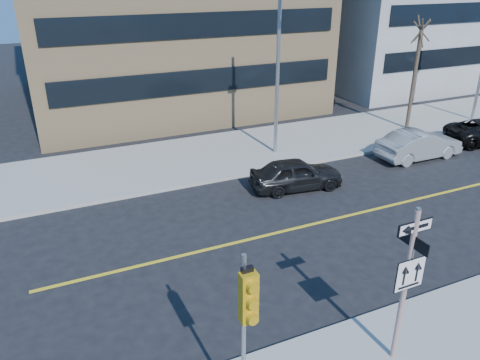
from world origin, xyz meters
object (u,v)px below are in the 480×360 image
traffic_signal (247,311)px  parked_car_a (296,174)px  parked_car_b (419,145)px  street_tree_west (421,34)px  sign_pole (407,279)px  streetlight_a (280,62)px

traffic_signal → parked_car_a: size_ratio=1.00×
traffic_signal → parked_car_b: size_ratio=0.90×
parked_car_b → street_tree_west: size_ratio=0.70×
parked_car_a → parked_car_b: size_ratio=0.90×
street_tree_west → sign_pole: bearing=-133.3°
sign_pole → streetlight_a: streetlight_a is taller
parked_car_b → traffic_signal: bearing=125.6°
streetlight_a → street_tree_west: size_ratio=1.26×
streetlight_a → parked_car_a: bearing=-106.7°
sign_pole → streetlight_a: size_ratio=0.51×
parked_car_b → street_tree_west: (2.69, 3.73, 4.79)m
sign_pole → parked_car_a: 10.11m
parked_car_a → street_tree_west: street_tree_west is taller
sign_pole → streetlight_a: bearing=73.2°
traffic_signal → parked_car_a: 12.10m
parked_car_a → traffic_signal: bearing=152.4°
traffic_signal → street_tree_west: street_tree_west is taller
sign_pole → street_tree_west: 19.22m
traffic_signal → parked_car_b: bearing=35.6°
traffic_signal → parked_car_a: (6.88, 9.67, -2.35)m
sign_pole → parked_car_b: bearing=44.4°
traffic_signal → streetlight_a: bearing=59.2°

